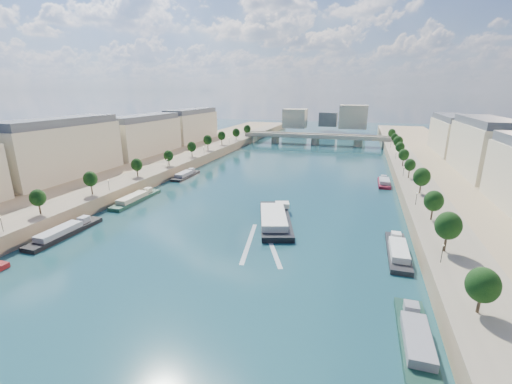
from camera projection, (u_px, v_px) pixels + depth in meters
The scene contains 17 objects.
ground at pixel (269, 193), 139.29m from camera, with size 700.00×700.00×0.00m, color #0C2C35.
quay_left at pixel (120, 175), 158.89m from camera, with size 44.00×520.00×5.00m, color #9E8460.
quay_right at pixel (470, 204), 118.26m from camera, with size 44.00×520.00×5.00m, color #9E8460.
pave_left at pixel (147, 172), 153.93m from camera, with size 14.00×520.00×0.10m, color gray.
pave_right at pixel (423, 193), 121.77m from camera, with size 14.00×520.00×0.10m, color gray.
trees_left at pixel (152, 159), 153.66m from camera, with size 4.80×268.80×8.26m.
trees_right at pixel (416, 172), 129.95m from camera, with size 4.80×268.80×8.26m.
lamps_left at pixel (142, 171), 142.72m from camera, with size 0.36×200.36×4.28m.
lamps_right at pixel (409, 182), 126.84m from camera, with size 0.36×200.36×4.28m.
buildings_left at pixel (110, 140), 169.58m from camera, with size 16.00×226.00×23.20m.
buildings_right at pixel (509, 160), 121.62m from camera, with size 16.00×226.00×23.20m.
skyline at pixel (330, 118), 335.34m from camera, with size 79.00×42.00×22.00m.
bridge at pixel (315, 138), 264.74m from camera, with size 112.00×12.00×8.15m.
tour_barge at pixel (275, 219), 108.16m from camera, with size 18.12×33.31×4.35m.
wake at pixel (260, 244), 93.41m from camera, with size 15.08×25.81×0.04m.
moored_barges_left at pixel (64, 233), 98.44m from camera, with size 5.00×159.43×3.60m.
moored_barges_right at pixel (404, 282), 73.01m from camera, with size 5.00×164.75×3.60m.
Camera 1 is at (34.22, -29.02, 40.15)m, focal length 24.00 mm.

